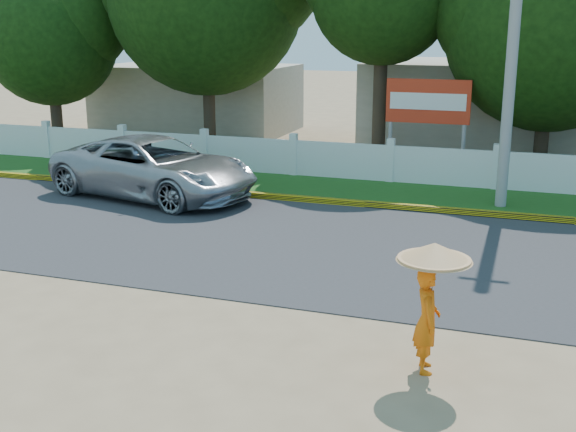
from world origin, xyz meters
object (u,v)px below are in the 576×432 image
Objects in this scene: utility_pole at (514,27)px; monk_with_parasol at (430,288)px; billboard at (428,107)px; vehicle at (154,167)px.

utility_pole is 4.92× the size of monk_with_parasol.
utility_pole is 4.55m from billboard.
utility_pole is at bearing -64.96° from vehicle.
monk_with_parasol reaches higher than vehicle.
utility_pole is at bearing 87.43° from monk_with_parasol.
billboard is (-2.41, 3.09, -2.31)m from utility_pole.
monk_with_parasol is 0.61× the size of billboard.
vehicle is 3.22× the size of monk_with_parasol.
monk_with_parasol is at bearing -119.46° from vehicle.
vehicle is at bearing 137.52° from monk_with_parasol.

